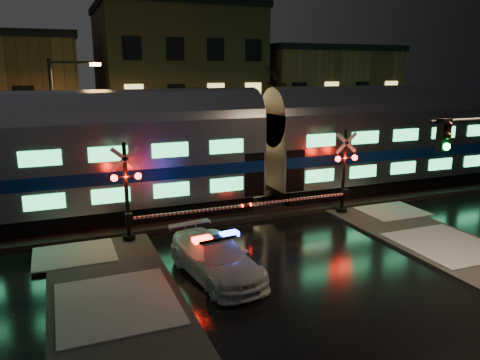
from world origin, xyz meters
name	(u,v)px	position (x,y,z in m)	size (l,w,h in m)	color
ground	(269,244)	(0.00, 0.00, 0.00)	(120.00, 120.00, 0.00)	black
ballast	(227,209)	(0.00, 5.00, 0.12)	(90.00, 4.20, 0.24)	black
building_mid	(176,85)	(2.00, 22.50, 5.75)	(12.00, 11.00, 11.50)	brown
building_right	(314,100)	(15.00, 22.00, 4.25)	(12.00, 10.00, 8.50)	brown
train	(262,143)	(1.95, 5.00, 3.38)	(51.00, 3.12, 5.92)	black
police_car	(216,258)	(-3.00, -2.08, 0.70)	(2.58, 4.99, 1.55)	silver
crossing_signal_right	(338,181)	(4.76, 2.31, 1.75)	(5.98, 0.66, 4.24)	black
crossing_signal_left	(136,202)	(-4.94, 2.31, 1.73)	(5.92, 0.66, 4.19)	black
streetlight	(60,123)	(-7.49, 9.00, 4.35)	(2.52, 0.26, 7.54)	black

